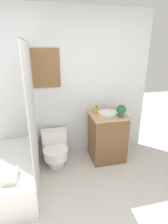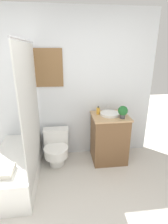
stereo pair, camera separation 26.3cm
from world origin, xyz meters
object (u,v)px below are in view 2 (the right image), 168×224
(toilet, at_px, (56,147))
(potted_plant, at_px, (123,111))
(soap_bottle, at_px, (98,111))
(sink, at_px, (110,114))

(toilet, relative_size, potted_plant, 2.87)
(soap_bottle, height_order, potted_plant, potted_plant)
(soap_bottle, relative_size, potted_plant, 0.67)
(soap_bottle, xyz_separation_m, potted_plant, (0.35, -0.23, 0.06))
(sink, relative_size, potted_plant, 1.78)
(toilet, height_order, sink, sink)
(toilet, bearing_deg, potted_plant, -8.33)
(toilet, relative_size, sink, 1.61)
(toilet, distance_m, sink, 1.08)
(sink, height_order, potted_plant, potted_plant)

